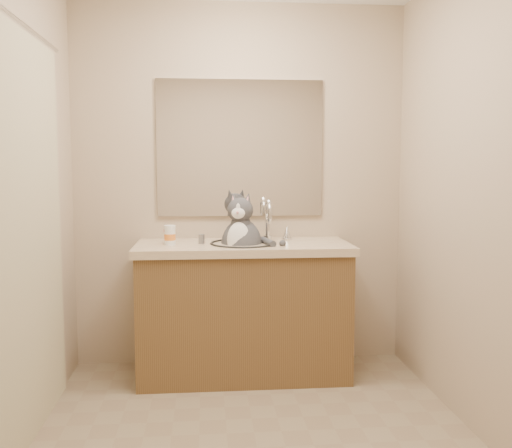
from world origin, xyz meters
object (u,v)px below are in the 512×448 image
(pill_bottle_orange, at_px, (170,235))
(grey_canister, at_px, (202,239))
(cat, at_px, (242,242))
(pill_bottle_redcap, at_px, (168,236))

(pill_bottle_orange, relative_size, grey_canister, 2.00)
(cat, height_order, pill_bottle_orange, cat)
(grey_canister, bearing_deg, cat, 0.66)
(pill_bottle_orange, bearing_deg, pill_bottle_redcap, 108.36)
(pill_bottle_redcap, relative_size, pill_bottle_orange, 0.78)
(pill_bottle_redcap, height_order, grey_canister, pill_bottle_redcap)
(cat, relative_size, pill_bottle_redcap, 5.54)
(cat, distance_m, pill_bottle_orange, 0.45)
(cat, xyz_separation_m, pill_bottle_orange, (-0.44, -0.03, 0.05))
(grey_canister, bearing_deg, pill_bottle_orange, -172.24)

